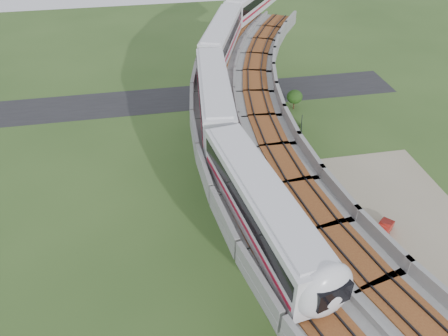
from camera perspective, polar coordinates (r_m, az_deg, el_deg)
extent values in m
plane|color=#324F1F|center=(43.13, 2.84, -8.88)|extent=(160.00, 160.00, 0.00)
cube|color=gray|center=(46.43, 20.67, -7.77)|extent=(18.00, 26.00, 0.04)
cube|color=#232326|center=(67.24, -2.96, 9.30)|extent=(60.00, 8.00, 0.03)
cube|color=#99968E|center=(68.72, 4.47, 13.71)|extent=(2.86, 2.93, 8.40)
cube|color=#99968E|center=(67.02, 4.67, 17.49)|extent=(7.21, 5.74, 1.20)
cube|color=#99968E|center=(48.54, 1.28, 3.43)|extent=(2.35, 2.51, 8.40)
cube|color=#99968E|center=(46.10, 1.37, 8.44)|extent=(7.31, 3.58, 1.20)
cube|color=#99968E|center=(33.64, 8.77, -15.98)|extent=(2.35, 2.51, 8.40)
cube|color=#99968E|center=(30.02, 9.62, -10.37)|extent=(7.31, 3.58, 1.20)
cube|color=gray|center=(61.19, 3.22, 16.68)|extent=(16.42, 20.91, 0.80)
cube|color=gray|center=(61.90, -0.82, 17.85)|extent=(8.66, 17.08, 1.00)
cube|color=gray|center=(60.17, 7.43, 17.00)|extent=(8.66, 17.08, 1.00)
cube|color=brown|center=(61.51, 1.15, 17.29)|extent=(10.68, 18.08, 0.12)
cube|color=black|center=(61.47, 1.15, 17.39)|extent=(9.69, 17.59, 0.12)
cube|color=brown|center=(60.63, 5.36, 16.85)|extent=(10.68, 18.08, 0.12)
cube|color=black|center=(60.59, 5.36, 16.96)|extent=(9.69, 17.59, 0.12)
cube|color=gray|center=(44.48, 1.45, 8.78)|extent=(11.77, 20.03, 0.80)
cube|color=gray|center=(44.04, -4.20, 9.71)|extent=(3.22, 18.71, 1.00)
cube|color=gray|center=(44.51, 7.09, 9.83)|extent=(3.22, 18.71, 1.00)
cube|color=brown|center=(44.20, -1.42, 9.27)|extent=(5.44, 19.05, 0.12)
cube|color=black|center=(44.14, -1.43, 9.41)|extent=(4.35, 18.88, 0.12)
cube|color=brown|center=(44.44, 4.33, 9.33)|extent=(5.44, 19.05, 0.12)
cube|color=black|center=(44.38, 4.34, 9.47)|extent=(4.35, 18.88, 0.12)
cube|color=gray|center=(30.10, 8.64, -7.38)|extent=(11.77, 20.03, 0.80)
cube|color=gray|center=(28.11, 0.88, -8.16)|extent=(3.22, 18.71, 1.00)
cube|color=gray|center=(31.39, 15.83, -4.19)|extent=(3.22, 18.71, 1.00)
cube|color=brown|center=(29.02, 4.81, -7.79)|extent=(5.44, 19.05, 0.12)
cube|color=black|center=(28.93, 4.82, -7.62)|extent=(4.35, 18.88, 0.12)
cube|color=brown|center=(30.69, 12.40, -5.73)|extent=(5.44, 19.05, 0.12)
cube|color=black|center=(30.61, 12.43, -5.56)|extent=(4.35, 18.88, 0.12)
cube|color=silver|center=(27.94, 4.83, -4.91)|extent=(4.91, 15.23, 3.20)
cube|color=silver|center=(26.85, 5.02, -2.19)|extent=(4.26, 14.41, 0.22)
cube|color=black|center=(27.64, 4.88, -4.21)|extent=(4.88, 14.65, 1.15)
cube|color=#A41026|center=(28.44, 4.76, -6.05)|extent=(4.88, 14.65, 0.30)
cube|color=black|center=(28.92, 4.69, -7.08)|extent=(3.78, 12.89, 0.28)
cube|color=silver|center=(40.54, -1.28, 9.44)|extent=(4.20, 15.20, 3.20)
cube|color=silver|center=(39.79, -1.32, 11.62)|extent=(3.59, 14.40, 0.22)
cube|color=black|center=(40.33, -1.29, 10.01)|extent=(4.20, 14.61, 1.15)
cube|color=#A41026|center=(40.88, -1.27, 8.50)|extent=(4.20, 14.61, 0.30)
cube|color=black|center=(41.22, -1.26, 7.63)|extent=(3.18, 12.88, 0.28)
cube|color=silver|center=(54.83, -0.28, 16.84)|extent=(7.71, 15.01, 3.20)
cube|color=silver|center=(54.29, -0.29, 18.53)|extent=(6.94, 14.12, 0.22)
cube|color=black|center=(54.68, -0.28, 17.28)|extent=(7.56, 14.47, 1.15)
cube|color=#A41026|center=(55.09, -0.28, 16.10)|extent=(7.56, 14.47, 0.30)
cube|color=black|center=(55.34, -0.28, 15.41)|extent=(6.18, 12.62, 0.28)
cube|color=silver|center=(69.18, 3.74, 20.95)|extent=(10.73, 13.89, 3.20)
cube|color=#A41026|center=(69.38, 3.72, 20.35)|extent=(10.44, 13.43, 0.30)
cube|color=black|center=(69.58, 3.69, 19.79)|extent=(8.79, 11.58, 0.28)
ellipsoid|color=silver|center=(23.68, 12.97, -15.31)|extent=(3.69, 2.63, 3.64)
cylinder|color=#2D382D|center=(60.48, 10.15, 6.22)|extent=(0.08, 0.08, 1.50)
cube|color=#2D382D|center=(58.35, 10.07, 5.02)|extent=(1.69, 4.77, 1.40)
cylinder|color=#2D382D|center=(56.25, 10.11, 3.72)|extent=(0.08, 0.08, 1.50)
cube|color=#2D382D|center=(54.19, 10.28, 2.31)|extent=(1.23, 4.91, 1.40)
cylinder|color=#2D382D|center=(52.18, 10.58, 0.79)|extent=(0.08, 0.08, 1.50)
cube|color=#2D382D|center=(50.24, 11.05, -0.86)|extent=(0.75, 4.99, 1.40)
cylinder|color=#2D382D|center=(48.37, 11.69, -2.63)|extent=(0.08, 0.08, 1.50)
cube|color=#2D382D|center=(46.59, 12.52, -4.52)|extent=(0.27, 5.04, 1.40)
cylinder|color=#2D382D|center=(44.92, 13.57, -6.55)|extent=(0.08, 0.08, 1.50)
cube|color=#2D382D|center=(43.36, 14.84, -8.70)|extent=(0.27, 5.04, 1.40)
cylinder|color=#2D382D|center=(41.95, 16.38, -10.97)|extent=(0.08, 0.08, 1.50)
cube|color=#2D382D|center=(40.69, 18.18, -13.33)|extent=(0.75, 4.99, 1.40)
cylinder|color=#2D382D|center=(39.60, 20.28, -15.76)|extent=(0.08, 0.08, 1.50)
cube|color=#2D382D|center=(38.71, 22.68, -18.23)|extent=(1.23, 4.91, 1.40)
cylinder|color=#382314|center=(64.25, 9.10, 8.13)|extent=(0.18, 0.18, 1.28)
ellipsoid|color=#1B3D13|center=(63.65, 9.21, 9.17)|extent=(2.26, 2.26, 1.92)
cylinder|color=#382314|center=(55.91, 8.87, 3.47)|extent=(0.18, 0.18, 1.21)
ellipsoid|color=#1B3D13|center=(55.27, 8.98, 4.52)|extent=(2.02, 2.02, 1.71)
cylinder|color=#382314|center=(46.91, 8.89, -3.60)|extent=(0.18, 0.18, 1.59)
ellipsoid|color=#1B3D13|center=(45.93, 9.07, -2.11)|extent=(2.54, 2.54, 2.16)
cylinder|color=#382314|center=(41.65, 12.65, -10.84)|extent=(0.18, 0.18, 1.26)
ellipsoid|color=#1B3D13|center=(40.64, 12.91, -9.48)|extent=(2.62, 2.62, 2.23)
imported|color=maroon|center=(45.57, 20.07, -7.59)|extent=(3.26, 3.15, 1.11)
imported|color=black|center=(45.33, 16.83, -6.99)|extent=(4.30, 3.11, 1.16)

